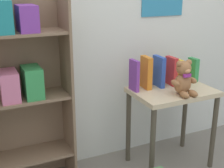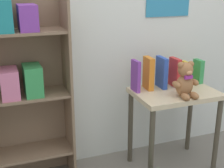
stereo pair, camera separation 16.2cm
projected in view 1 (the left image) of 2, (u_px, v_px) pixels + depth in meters
name	position (u px, v px, depth m)	size (l,w,h in m)	color
wall_back	(121.00, 8.00, 2.44)	(4.80, 0.07, 2.50)	silver
bookshelf_side	(20.00, 83.00, 2.11)	(0.66, 0.29, 1.38)	#7F664C
display_table	(172.00, 103.00, 2.44)	(0.63, 0.43, 0.65)	beige
teddy_bear	(184.00, 79.00, 2.27)	(0.20, 0.18, 0.26)	#99663D
book_standing_purple	(134.00, 76.00, 2.35)	(0.03, 0.11, 0.24)	purple
book_standing_orange	(146.00, 73.00, 2.40)	(0.04, 0.13, 0.25)	orange
book_standing_blue	(159.00, 71.00, 2.45)	(0.03, 0.14, 0.24)	#2D51B7
book_standing_red	(171.00, 71.00, 2.49)	(0.04, 0.12, 0.23)	red
book_standing_yellow	(182.00, 72.00, 2.55)	(0.03, 0.12, 0.18)	gold
book_standing_green	(193.00, 69.00, 2.59)	(0.04, 0.10, 0.19)	#33934C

